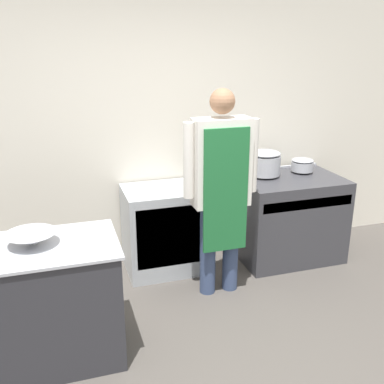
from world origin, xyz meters
The scene contains 8 objects.
wall_back centered at (0.00, 2.14, 1.35)m, with size 8.00×0.05×2.70m.
prep_counter centered at (-1.21, 0.74, 0.44)m, with size 1.06×0.68×0.88m.
stove centered at (1.22, 1.69, 0.44)m, with size 1.04×0.75×0.89m.
fridge_unit centered at (-0.11, 1.80, 0.42)m, with size 0.72×0.59×0.84m.
person_cook centered at (0.29, 1.23, 1.05)m, with size 0.67×0.24×1.83m.
mixing_bowl centered at (-1.25, 0.76, 0.93)m, with size 0.34×0.34×0.09m.
stock_pot centered at (0.99, 1.82, 1.01)m, with size 0.32×0.32×0.25m.
sauce_pot centered at (1.43, 1.82, 0.95)m, with size 0.23×0.23×0.13m.
Camera 1 is at (-1.04, -2.17, 2.19)m, focal length 42.00 mm.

